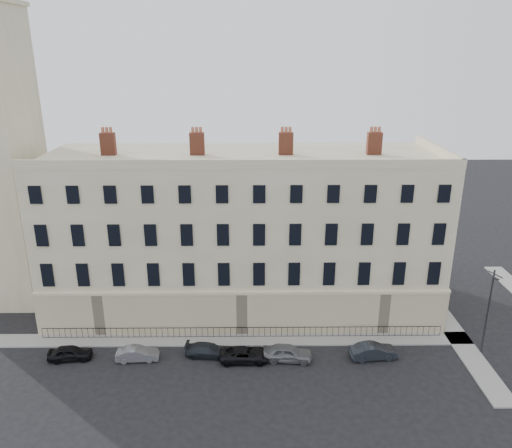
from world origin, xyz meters
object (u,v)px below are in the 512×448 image
object	(u,v)px
car_b	(138,354)
car_e	(288,353)
car_d	(245,355)
car_f	(374,351)
car_c	(208,350)
car_a	(70,353)
streetlamp	(488,309)

from	to	relation	value
car_b	car_e	world-z (taller)	car_e
car_d	car_f	size ratio (longest dim) A/B	1.06
car_f	car_c	bearing A→B (deg)	81.49
car_a	car_c	xyz separation A→B (m)	(11.23, 0.35, -0.05)
car_a	car_b	distance (m)	5.52
car_a	car_e	world-z (taller)	car_e
car_a	car_b	world-z (taller)	car_a
car_a	car_c	distance (m)	11.24
car_e	car_b	bearing A→B (deg)	94.96
car_a	car_e	size ratio (longest dim) A/B	0.88
car_d	streetlamp	bearing A→B (deg)	-88.16
car_c	car_e	world-z (taller)	car_e
car_c	car_a	bearing A→B (deg)	97.60
car_a	car_f	world-z (taller)	car_f
car_b	car_c	size ratio (longest dim) A/B	0.91
car_b	streetlamp	size ratio (longest dim) A/B	0.45
streetlamp	car_d	bearing A→B (deg)	162.61
car_b	car_d	xyz separation A→B (m)	(8.77, -0.20, 0.01)
car_d	streetlamp	world-z (taller)	streetlamp
car_b	car_e	xyz separation A→B (m)	(12.26, -0.15, 0.11)
car_a	car_d	bearing A→B (deg)	-98.08
car_b	car_e	size ratio (longest dim) A/B	0.86
car_f	streetlamp	world-z (taller)	streetlamp
car_e	car_f	bearing A→B (deg)	-82.74
car_c	streetlamp	xyz separation A→B (m)	(22.82, 0.19, 3.65)
car_b	streetlamp	distance (m)	28.77
car_c	car_e	distance (m)	6.58
car_b	car_f	xyz separation A→B (m)	(19.32, 0.05, 0.07)
car_d	car_f	world-z (taller)	car_f
car_f	streetlamp	size ratio (longest dim) A/B	0.51
car_b	car_a	bearing A→B (deg)	85.08
car_c	car_f	size ratio (longest dim) A/B	0.97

